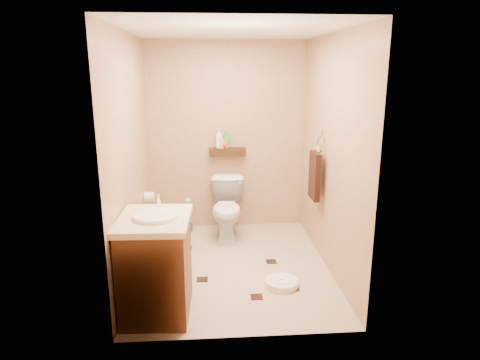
{
  "coord_description": "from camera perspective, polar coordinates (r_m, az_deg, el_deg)",
  "views": [
    {
      "loc": [
        -0.24,
        -4.19,
        2.06
      ],
      "look_at": [
        0.09,
        0.25,
        0.89
      ],
      "focal_mm": 32.0,
      "sensor_mm": 36.0,
      "label": 1
    }
  ],
  "objects": [
    {
      "name": "toilet",
      "position": [
        5.3,
        -1.71,
        -3.9
      ],
      "size": [
        0.45,
        0.74,
        0.73
      ],
      "primitive_type": "imported",
      "rotation": [
        0.0,
        0.0,
        -0.06
      ],
      "color": "white",
      "rests_on": "ground"
    },
    {
      "name": "floor_accents",
      "position": [
        4.64,
        -0.28,
        -11.57
      ],
      "size": [
        1.17,
        1.38,
        0.01
      ],
      "color": "black",
      "rests_on": "ground"
    },
    {
      "name": "bottle_a",
      "position": [
        5.43,
        -2.8,
        5.58
      ],
      "size": [
        0.14,
        0.14,
        0.25
      ],
      "primitive_type": "imported",
      "rotation": [
        0.0,
        0.0,
        5.72
      ],
      "color": "white",
      "rests_on": "wall_shelf"
    },
    {
      "name": "wall_front",
      "position": [
        3.07,
        0.34,
        -1.52
      ],
      "size": [
        2.0,
        0.04,
        2.4
      ],
      "primitive_type": "cube",
      "color": "tan",
      "rests_on": "ground"
    },
    {
      "name": "bottle_b",
      "position": [
        5.44,
        -2.55,
        5.21
      ],
      "size": [
        0.11,
        0.11,
        0.18
      ],
      "primitive_type": "imported",
      "rotation": [
        0.0,
        0.0,
        0.61
      ],
      "color": "#FFAF35",
      "rests_on": "wall_shelf"
    },
    {
      "name": "towel_ring",
      "position": [
        4.72,
        9.96,
        0.86
      ],
      "size": [
        0.12,
        0.3,
        0.76
      ],
      "color": "silver",
      "rests_on": "wall_right"
    },
    {
      "name": "toilet_paper",
      "position": [
        5.1,
        -12.02,
        -2.21
      ],
      "size": [
        0.12,
        0.11,
        0.12
      ],
      "color": "white",
      "rests_on": "wall_left"
    },
    {
      "name": "wall_right",
      "position": [
        4.45,
        11.97,
        3.28
      ],
      "size": [
        0.04,
        2.5,
        2.4
      ],
      "primitive_type": "cube",
      "color": "tan",
      "rests_on": "ground"
    },
    {
      "name": "wall_left",
      "position": [
        4.34,
        -14.32,
        2.86
      ],
      "size": [
        0.04,
        2.5,
        2.4
      ],
      "primitive_type": "cube",
      "color": "tan",
      "rests_on": "ground"
    },
    {
      "name": "ground",
      "position": [
        4.67,
        -0.94,
        -11.41
      ],
      "size": [
        2.5,
        2.5,
        0.0
      ],
      "primitive_type": "plane",
      "color": "tan",
      "rests_on": "ground"
    },
    {
      "name": "bottle_c",
      "position": [
        5.44,
        -1.97,
        4.96
      ],
      "size": [
        0.14,
        0.14,
        0.13
      ],
      "primitive_type": "imported",
      "rotation": [
        0.0,
        0.0,
        5.73
      ],
      "color": "red",
      "rests_on": "wall_shelf"
    },
    {
      "name": "wall_back",
      "position": [
        5.51,
        -1.77,
        5.76
      ],
      "size": [
        2.0,
        0.04,
        2.4
      ],
      "primitive_type": "cube",
      "color": "tan",
      "rests_on": "ground"
    },
    {
      "name": "bottle_d",
      "position": [
        5.44,
        -1.84,
        5.46
      ],
      "size": [
        0.12,
        0.12,
        0.23
      ],
      "primitive_type": "imported",
      "rotation": [
        0.0,
        0.0,
        5.62
      ],
      "color": "green",
      "rests_on": "wall_shelf"
    },
    {
      "name": "toilet_brush",
      "position": [
        5.6,
        -6.9,
        -5.22
      ],
      "size": [
        0.1,
        0.1,
        0.45
      ],
      "color": "#186262",
      "rests_on": "ground"
    },
    {
      "name": "wall_shelf",
      "position": [
        5.46,
        -1.71,
        3.77
      ],
      "size": [
        0.46,
        0.14,
        0.1
      ],
      "primitive_type": "cube",
      "color": "#3D2510",
      "rests_on": "wall_back"
    },
    {
      "name": "bathroom_scale",
      "position": [
        4.3,
        5.56,
        -13.47
      ],
      "size": [
        0.43,
        0.43,
        0.07
      ],
      "rotation": [
        0.0,
        0.0,
        -0.35
      ],
      "color": "white",
      "rests_on": "ground"
    },
    {
      "name": "ceiling",
      "position": [
        4.21,
        -1.09,
        19.37
      ],
      "size": [
        2.0,
        2.5,
        0.02
      ],
      "primitive_type": "cube",
      "color": "white",
      "rests_on": "wall_back"
    },
    {
      "name": "vanity",
      "position": [
        3.76,
        -11.1,
        -10.93
      ],
      "size": [
        0.61,
        0.73,
        1.0
      ],
      "rotation": [
        0.0,
        0.0,
        -0.04
      ],
      "color": "brown",
      "rests_on": "ground"
    }
  ]
}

